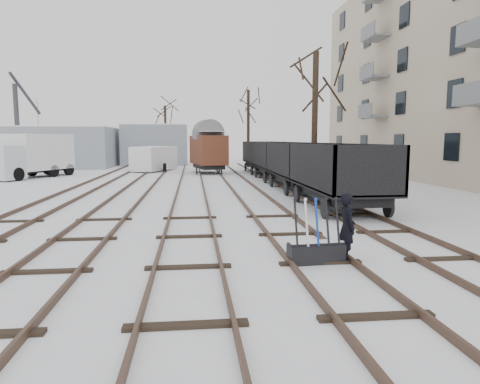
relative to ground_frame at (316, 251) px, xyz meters
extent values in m
plane|color=white|center=(-2.92, -0.10, -0.28)|extent=(120.00, 120.00, 0.00)
cube|color=black|center=(-9.64, 13.90, -0.21)|extent=(0.07, 52.00, 0.15)
cube|color=black|center=(-8.21, 13.90, -0.21)|extent=(0.07, 52.00, 0.15)
cube|color=black|center=(-6.64, 13.90, -0.21)|extent=(0.07, 52.00, 0.15)
cube|color=black|center=(-5.21, 13.90, -0.21)|extent=(0.07, 52.00, 0.15)
cube|color=black|center=(-5.92, 1.90, -0.26)|extent=(1.90, 0.20, 0.08)
cube|color=black|center=(-3.64, 13.90, -0.21)|extent=(0.07, 52.00, 0.15)
cube|color=black|center=(-2.21, 13.90, -0.21)|extent=(0.07, 52.00, 0.15)
cube|color=black|center=(-2.92, 1.90, -0.26)|extent=(1.90, 0.20, 0.08)
cube|color=black|center=(-0.64, 13.90, -0.21)|extent=(0.07, 52.00, 0.15)
cube|color=black|center=(0.79, 13.90, -0.21)|extent=(0.07, 52.00, 0.15)
cube|color=black|center=(0.08, 1.90, -0.26)|extent=(1.90, 0.20, 0.08)
cube|color=black|center=(2.36, 13.90, -0.21)|extent=(0.07, 52.00, 0.15)
cube|color=black|center=(3.79, 13.90, -0.21)|extent=(0.07, 52.00, 0.15)
cube|color=black|center=(3.08, 1.90, -0.26)|extent=(1.90, 0.20, 0.08)
cube|color=gray|center=(-15.92, 35.90, 1.72)|extent=(10.00, 8.00, 4.00)
cube|color=white|center=(-15.92, 35.90, 3.77)|extent=(9.80, 7.84, 0.10)
cube|color=gray|center=(-6.92, 39.90, 1.92)|extent=(7.00, 6.00, 4.40)
cube|color=white|center=(-6.92, 39.90, 4.17)|extent=(6.86, 5.88, 0.10)
cube|color=black|center=(0.00, 0.00, -0.06)|extent=(1.33, 0.53, 0.44)
cube|color=black|center=(0.00, 0.00, 0.18)|extent=(1.32, 0.41, 0.06)
cube|color=white|center=(0.00, 0.00, 0.22)|extent=(1.27, 0.37, 0.03)
cylinder|color=black|center=(-0.50, -0.04, 0.67)|extent=(0.08, 0.32, 1.08)
cylinder|color=silver|center=(-0.25, -0.02, 0.67)|extent=(0.08, 0.32, 1.08)
cylinder|color=#0B3097|center=(0.00, 0.00, 0.67)|extent=(0.08, 0.32, 1.08)
cylinder|color=black|center=(0.25, 0.02, 0.67)|extent=(0.08, 0.32, 1.08)
cylinder|color=black|center=(0.50, 0.04, 0.67)|extent=(0.08, 0.32, 1.08)
imported|color=black|center=(0.75, 0.10, 0.52)|extent=(0.42, 0.61, 1.60)
cube|color=black|center=(3.08, 7.41, 0.42)|extent=(2.08, 5.71, 0.43)
cube|color=black|center=(3.08, 7.41, 0.64)|extent=(2.60, 6.49, 0.13)
cube|color=black|center=(1.83, 7.41, 1.50)|extent=(0.11, 6.49, 1.73)
cube|color=black|center=(4.32, 7.41, 1.50)|extent=(0.11, 6.49, 1.73)
cube|color=white|center=(3.08, 7.41, 0.74)|extent=(2.34, 6.23, 0.06)
cylinder|color=black|center=(1.89, 5.34, 0.09)|extent=(0.13, 0.76, 0.76)
cylinder|color=black|center=(4.27, 9.49, 0.09)|extent=(0.13, 0.76, 0.76)
cube|color=black|center=(3.08, 13.81, 0.42)|extent=(2.08, 5.71, 0.43)
cube|color=black|center=(3.08, 13.81, 0.64)|extent=(2.60, 6.49, 0.13)
cube|color=black|center=(1.83, 13.81, 1.50)|extent=(0.11, 6.49, 1.73)
cube|color=black|center=(4.32, 13.81, 1.50)|extent=(0.11, 6.49, 1.73)
cube|color=white|center=(3.08, 13.81, 0.74)|extent=(2.34, 6.23, 0.06)
cylinder|color=black|center=(1.89, 11.74, 0.09)|extent=(0.13, 0.76, 0.76)
cylinder|color=black|center=(4.27, 15.89, 0.09)|extent=(0.13, 0.76, 0.76)
cube|color=black|center=(3.08, 20.21, 0.42)|extent=(2.08, 5.71, 0.43)
cube|color=black|center=(3.08, 20.21, 0.64)|extent=(2.60, 6.49, 0.13)
cube|color=black|center=(1.83, 20.21, 1.50)|extent=(0.11, 6.49, 1.73)
cube|color=black|center=(4.32, 20.21, 1.50)|extent=(0.11, 6.49, 1.73)
cube|color=white|center=(3.08, 20.21, 0.74)|extent=(2.34, 6.23, 0.06)
cylinder|color=black|center=(1.89, 18.14, 0.09)|extent=(0.13, 0.76, 0.76)
cylinder|color=black|center=(4.27, 22.29, 0.09)|extent=(0.13, 0.76, 0.76)
cube|color=black|center=(3.08, 26.61, 0.42)|extent=(2.08, 5.71, 0.43)
cube|color=black|center=(3.08, 26.61, 0.64)|extent=(2.60, 6.49, 0.13)
cube|color=black|center=(1.83, 26.61, 1.50)|extent=(0.11, 6.49, 1.73)
cube|color=black|center=(4.32, 26.61, 1.50)|extent=(0.11, 6.49, 1.73)
cube|color=white|center=(3.08, 26.61, 0.74)|extent=(2.34, 6.23, 0.06)
cylinder|color=black|center=(1.89, 24.54, 0.09)|extent=(0.13, 0.76, 0.76)
cylinder|color=black|center=(4.27, 28.69, 0.09)|extent=(0.13, 0.76, 0.76)
cube|color=black|center=(-1.49, 26.70, 0.31)|extent=(2.60, 4.30, 0.36)
cube|color=#522318|center=(-1.49, 26.70, 1.68)|extent=(3.14, 4.93, 2.37)
cube|color=white|center=(-1.49, 26.70, 3.18)|extent=(2.88, 4.66, 0.04)
cylinder|color=black|center=(-2.50, 25.24, 0.04)|extent=(0.11, 0.64, 0.64)
cylinder|color=black|center=(-0.49, 28.15, 0.04)|extent=(0.11, 0.64, 0.64)
cube|color=black|center=(-14.62, 23.87, 0.23)|extent=(3.98, 6.92, 0.28)
cube|color=silver|center=(-14.62, 21.26, 0.98)|extent=(2.81, 2.63, 2.33)
cube|color=silver|center=(-14.62, 24.62, 1.58)|extent=(4.15, 5.39, 2.61)
cube|color=white|center=(-14.62, 24.62, 2.91)|extent=(4.06, 5.28, 0.04)
cylinder|color=black|center=(-15.64, 21.44, 0.18)|extent=(0.28, 0.93, 0.93)
cylinder|color=black|center=(-13.59, 26.49, 0.18)|extent=(0.28, 0.93, 0.93)
cube|color=silver|center=(-6.23, 29.57, 0.84)|extent=(3.96, 5.40, 2.03)
cube|color=white|center=(-6.23, 29.57, 1.88)|extent=(3.86, 5.28, 0.05)
cylinder|color=black|center=(-7.24, 27.99, 0.11)|extent=(0.25, 0.79, 0.79)
cylinder|color=black|center=(-5.21, 31.15, 0.11)|extent=(0.25, 0.79, 0.79)
cube|color=#2F3035|center=(-19.92, 35.28, 0.13)|extent=(2.12, 2.12, 0.82)
cylinder|color=#2F3035|center=(-19.92, 35.28, 3.82)|extent=(0.45, 0.45, 8.20)
cylinder|color=#2F3035|center=(-19.92, 37.13, 7.10)|extent=(1.16, 5.19, 3.78)
cylinder|color=black|center=(-19.92, 39.28, 4.64)|extent=(0.04, 0.04, 4.61)
cylinder|color=black|center=(3.32, 11.83, 3.29)|extent=(0.30, 0.30, 7.14)
cylinder|color=black|center=(-5.90, 41.27, 3.06)|extent=(0.30, 0.30, 6.69)
cylinder|color=black|center=(2.83, 34.01, 3.60)|extent=(0.30, 0.30, 7.77)
camera|label=1|loc=(-2.79, -9.33, 2.55)|focal=32.00mm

